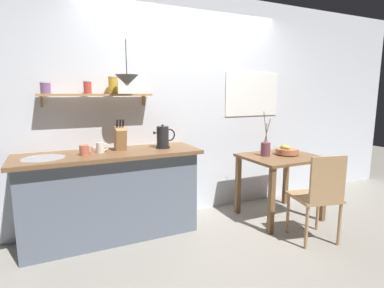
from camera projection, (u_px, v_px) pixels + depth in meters
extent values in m
plane|color=gray|center=(210.00, 230.00, 3.37)|extent=(14.00, 14.00, 0.00)
cube|color=silver|center=(200.00, 106.00, 3.81)|extent=(6.80, 0.10, 2.70)
cube|color=white|center=(252.00, 94.00, 4.06)|extent=(0.84, 0.01, 0.57)
cube|color=silver|center=(252.00, 94.00, 4.06)|extent=(0.78, 0.01, 0.51)
cube|color=slate|center=(112.00, 197.00, 3.17)|extent=(1.74, 0.52, 0.88)
cube|color=brown|center=(110.00, 154.00, 3.07)|extent=(1.83, 0.63, 0.04)
cylinder|color=#B7BABF|center=(43.00, 158.00, 2.79)|extent=(0.38, 0.38, 0.01)
cube|color=tan|center=(97.00, 95.00, 3.11)|extent=(1.14, 0.18, 0.02)
cube|color=#99754C|center=(42.00, 101.00, 2.97)|extent=(0.02, 0.06, 0.12)
cube|color=#99754C|center=(144.00, 100.00, 3.41)|extent=(0.02, 0.06, 0.12)
cylinder|color=#7F5689|center=(46.00, 89.00, 2.90)|extent=(0.09, 0.09, 0.10)
cylinder|color=silver|center=(45.00, 83.00, 2.89)|extent=(0.10, 0.10, 0.01)
cylinder|color=#BC4238|center=(88.00, 88.00, 3.06)|extent=(0.08, 0.08, 0.12)
cylinder|color=silver|center=(87.00, 81.00, 3.05)|extent=(0.08, 0.08, 0.01)
cylinder|color=gold|center=(113.00, 86.00, 3.17)|extent=(0.10, 0.10, 0.17)
cylinder|color=silver|center=(113.00, 77.00, 3.15)|extent=(0.10, 0.10, 0.01)
cube|color=brown|center=(281.00, 157.00, 3.63)|extent=(0.88, 0.74, 0.03)
cube|color=brown|center=(271.00, 201.00, 3.25)|extent=(0.06, 0.06, 0.74)
cube|color=brown|center=(324.00, 191.00, 3.58)|extent=(0.06, 0.06, 0.74)
cube|color=brown|center=(238.00, 185.00, 3.82)|extent=(0.06, 0.06, 0.74)
cube|color=brown|center=(286.00, 178.00, 4.15)|extent=(0.06, 0.06, 0.74)
cube|color=tan|center=(314.00, 197.00, 3.11)|extent=(0.51, 0.51, 0.03)
cube|color=tan|center=(328.00, 180.00, 2.88)|extent=(0.37, 0.11, 0.46)
cylinder|color=tan|center=(318.00, 211.00, 3.36)|extent=(0.03, 0.03, 0.44)
cylinder|color=tan|center=(288.00, 213.00, 3.29)|extent=(0.03, 0.03, 0.44)
cylinder|color=tan|center=(339.00, 224.00, 3.01)|extent=(0.03, 0.03, 0.44)
cylinder|color=tan|center=(307.00, 228.00, 2.94)|extent=(0.03, 0.03, 0.44)
cylinder|color=#BC704C|center=(287.00, 154.00, 3.69)|extent=(0.12, 0.12, 0.01)
cylinder|color=#BC704C|center=(287.00, 151.00, 3.68)|extent=(0.27, 0.27, 0.07)
ellipsoid|color=yellow|center=(285.00, 147.00, 3.66)|extent=(0.09, 0.16, 0.04)
sphere|color=#8EA84C|center=(283.00, 147.00, 3.67)|extent=(0.06, 0.06, 0.06)
cylinder|color=brown|center=(265.00, 149.00, 3.62)|extent=(0.12, 0.12, 0.16)
cylinder|color=brown|center=(265.00, 127.00, 3.58)|extent=(0.07, 0.01, 0.37)
cylinder|color=brown|center=(266.00, 133.00, 3.59)|extent=(0.01, 0.01, 0.23)
cylinder|color=brown|center=(267.00, 131.00, 3.58)|extent=(0.07, 0.03, 0.28)
cylinder|color=black|center=(163.00, 147.00, 3.31)|extent=(0.16, 0.16, 0.02)
cylinder|color=#232326|center=(163.00, 136.00, 3.29)|extent=(0.13, 0.13, 0.22)
sphere|color=black|center=(163.00, 125.00, 3.27)|extent=(0.02, 0.02, 0.02)
cone|color=#232326|center=(155.00, 133.00, 3.24)|extent=(0.04, 0.04, 0.04)
torus|color=black|center=(169.00, 135.00, 3.32)|extent=(0.14, 0.02, 0.14)
cube|color=tan|center=(120.00, 138.00, 3.14)|extent=(0.11, 0.19, 0.25)
cylinder|color=black|center=(117.00, 123.00, 3.08)|extent=(0.02, 0.04, 0.08)
cylinder|color=black|center=(120.00, 123.00, 3.10)|extent=(0.02, 0.04, 0.08)
cylinder|color=black|center=(123.00, 123.00, 3.11)|extent=(0.02, 0.04, 0.08)
cylinder|color=#C6664C|center=(84.00, 150.00, 2.91)|extent=(0.09, 0.09, 0.10)
torus|color=#C6664C|center=(90.00, 150.00, 2.93)|extent=(0.07, 0.01, 0.07)
cylinder|color=white|center=(100.00, 148.00, 3.03)|extent=(0.08, 0.08, 0.10)
torus|color=white|center=(105.00, 147.00, 3.05)|extent=(0.07, 0.01, 0.07)
cylinder|color=black|center=(126.00, 57.00, 2.97)|extent=(0.01, 0.01, 0.34)
cone|color=#4C5156|center=(127.00, 80.00, 3.01)|extent=(0.23, 0.23, 0.11)
sphere|color=white|center=(127.00, 84.00, 3.02)|extent=(0.04, 0.04, 0.04)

